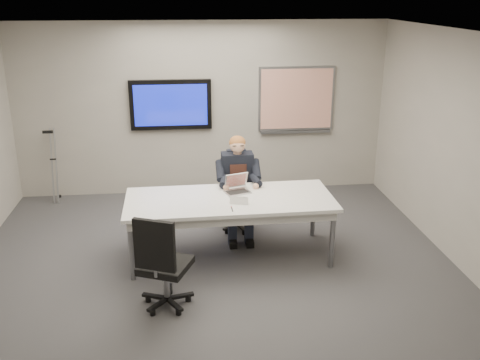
{
  "coord_description": "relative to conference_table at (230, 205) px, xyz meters",
  "views": [
    {
      "loc": [
        -0.3,
        -5.58,
        3.22
      ],
      "look_at": [
        0.38,
        0.76,
        0.96
      ],
      "focal_mm": 40.0,
      "sensor_mm": 36.0,
      "label": 1
    }
  ],
  "objects": [
    {
      "name": "floor",
      "position": [
        -0.23,
        -0.57,
        -0.7
      ],
      "size": [
        6.0,
        6.0,
        0.02
      ],
      "primitive_type": "cube",
      "color": "#3C3C3E",
      "rests_on": "ground"
    },
    {
      "name": "ceiling",
      "position": [
        -0.23,
        -0.57,
        2.1
      ],
      "size": [
        6.0,
        6.0,
        0.02
      ],
      "primitive_type": "cube",
      "color": "white",
      "rests_on": "wall_back"
    },
    {
      "name": "tv_display",
      "position": [
        -0.73,
        2.38,
        0.8
      ],
      "size": [
        1.3,
        0.09,
        0.8
      ],
      "color": "black",
      "rests_on": "wall_back"
    },
    {
      "name": "wall_right",
      "position": [
        2.77,
        -0.57,
        0.7
      ],
      "size": [
        0.02,
        6.0,
        2.8
      ],
      "primitive_type": "cube",
      "color": "#ABA69B",
      "rests_on": "ground"
    },
    {
      "name": "wall_front",
      "position": [
        -0.23,
        -3.57,
        0.7
      ],
      "size": [
        6.0,
        0.02,
        2.8
      ],
      "primitive_type": "cube",
      "color": "#ABA69B",
      "rests_on": "ground"
    },
    {
      "name": "wall_back",
      "position": [
        -0.23,
        2.43,
        0.7
      ],
      "size": [
        6.0,
        0.02,
        2.8
      ],
      "primitive_type": "cube",
      "color": "#ABA69B",
      "rests_on": "ground"
    },
    {
      "name": "whiteboard",
      "position": [
        1.32,
        2.4,
        0.83
      ],
      "size": [
        1.25,
        0.08,
        1.1
      ],
      "color": "gray",
      "rests_on": "wall_back"
    },
    {
      "name": "crutch",
      "position": [
        -2.61,
        2.22,
        -0.09
      ],
      "size": [
        0.17,
        0.62,
        1.28
      ],
      "primitive_type": null,
      "rotation": [
        -0.23,
        0.0,
        0.01
      ],
      "color": "#96999D",
      "rests_on": "ground"
    },
    {
      "name": "office_chair_far",
      "position": [
        0.17,
        0.85,
        -0.39
      ],
      "size": [
        0.5,
        0.5,
        1.0
      ],
      "rotation": [
        0.0,
        0.0,
        0.06
      ],
      "color": "black",
      "rests_on": "ground"
    },
    {
      "name": "office_chair_near",
      "position": [
        -0.8,
        -1.12,
        -0.36
      ],
      "size": [
        0.69,
        0.69,
        1.1
      ],
      "rotation": [
        0.0,
        0.0,
        2.74
      ],
      "color": "black",
      "rests_on": "ground"
    },
    {
      "name": "seated_person",
      "position": [
        0.17,
        0.6,
        -0.14
      ],
      "size": [
        0.43,
        0.74,
        1.39
      ],
      "rotation": [
        0.0,
        0.0,
        0.02
      ],
      "color": "#202535",
      "rests_on": "office_chair_far"
    },
    {
      "name": "conference_table",
      "position": [
        0.0,
        0.0,
        0.0
      ],
      "size": [
        2.6,
        1.13,
        0.79
      ],
      "rotation": [
        0.0,
        0.0,
        0.02
      ],
      "color": "white",
      "rests_on": "ground"
    },
    {
      "name": "name_tent",
      "position": [
        0.09,
        -0.19,
        0.14
      ],
      "size": [
        0.23,
        0.12,
        0.09
      ],
      "primitive_type": null,
      "rotation": [
        0.0,
        0.0,
        -0.26
      ],
      "color": "white",
      "rests_on": "conference_table"
    },
    {
      "name": "laptop",
      "position": [
        0.11,
        0.24,
        0.15
      ],
      "size": [
        0.36,
        0.38,
        0.22
      ],
      "rotation": [
        0.0,
        0.0,
        0.33
      ],
      "color": "#BBBBBE",
      "rests_on": "conference_table"
    },
    {
      "name": "pen",
      "position": [
        -0.01,
        -0.36,
        0.1
      ],
      "size": [
        0.01,
        0.15,
        0.01
      ],
      "primitive_type": "cylinder",
      "rotation": [
        0.0,
        1.57,
        1.59
      ],
      "color": "black",
      "rests_on": "conference_table"
    }
  ]
}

